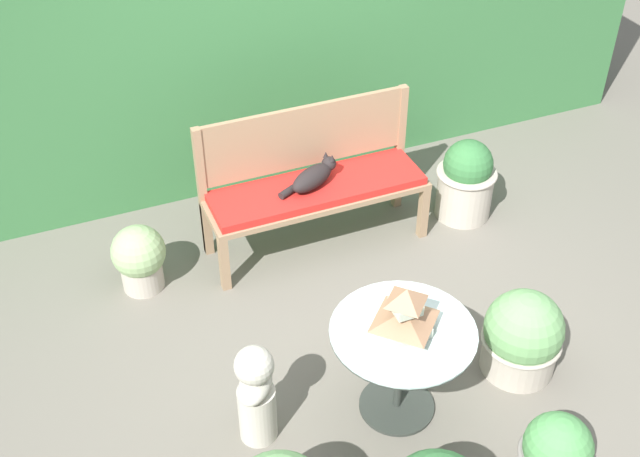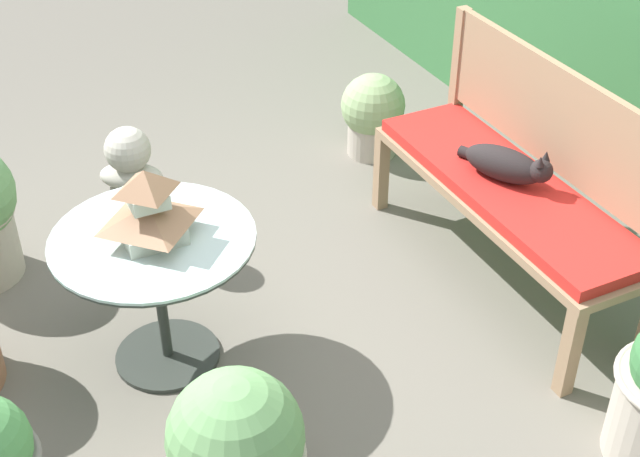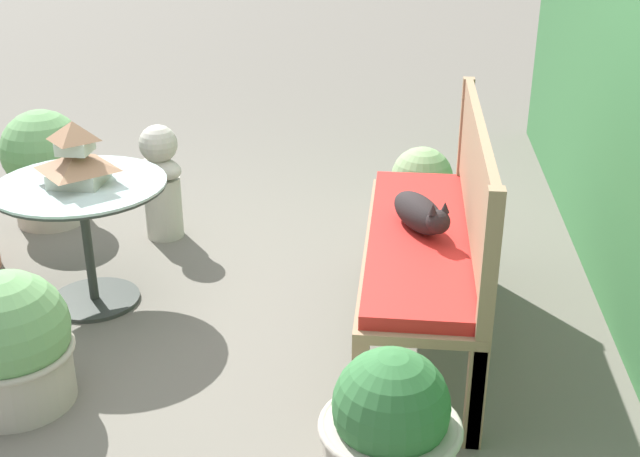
% 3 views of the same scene
% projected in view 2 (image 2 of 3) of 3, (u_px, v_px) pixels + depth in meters
% --- Properties ---
extents(ground, '(30.00, 30.00, 0.00)m').
position_uv_depth(ground, '(299.00, 339.00, 3.81)').
color(ground, '#666056').
extents(garden_bench, '(1.55, 0.47, 0.51)m').
position_uv_depth(garden_bench, '(506.00, 195.00, 3.93)').
color(garden_bench, '#937556').
rests_on(garden_bench, ground).
extents(bench_backrest, '(1.55, 0.06, 1.01)m').
position_uv_depth(bench_backrest, '(555.00, 129.00, 3.84)').
color(bench_backrest, '#937556').
rests_on(bench_backrest, ground).
extents(cat, '(0.47, 0.30, 0.19)m').
position_uv_depth(cat, '(506.00, 164.00, 3.86)').
color(cat, black).
rests_on(cat, garden_bench).
extents(patio_table, '(0.79, 0.79, 0.62)m').
position_uv_depth(patio_table, '(156.00, 264.00, 3.44)').
color(patio_table, '#2D332D').
rests_on(patio_table, ground).
extents(pagoda_birdhouse, '(0.31, 0.31, 0.29)m').
position_uv_depth(pagoda_birdhouse, '(149.00, 209.00, 3.30)').
color(pagoda_birdhouse, '#B2BCA8').
rests_on(pagoda_birdhouse, patio_table).
extents(garden_bust, '(0.31, 0.34, 0.66)m').
position_uv_depth(garden_bust, '(133.00, 190.00, 4.16)').
color(garden_bust, '#B7B2A3').
rests_on(garden_bust, ground).
extents(potted_plant_path_edge, '(0.36, 0.36, 0.48)m').
position_uv_depth(potted_plant_path_edge, '(373.00, 114.00, 4.97)').
color(potted_plant_path_edge, '#ADA393').
rests_on(potted_plant_path_edge, ground).
extents(potted_plant_bench_left, '(0.48, 0.48, 0.56)m').
position_uv_depth(potted_plant_bench_left, '(236.00, 450.00, 2.98)').
color(potted_plant_bench_left, '#ADA393').
rests_on(potted_plant_bench_left, ground).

